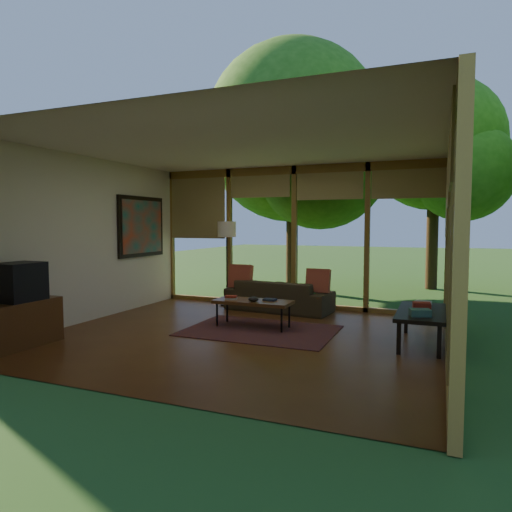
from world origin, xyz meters
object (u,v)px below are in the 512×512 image
at_px(media_cabinet, 20,323).
at_px(television, 19,282).
at_px(floor_lamp, 227,234).
at_px(side_console, 421,314).
at_px(coffee_table, 253,302).
at_px(sofa, 279,296).

bearing_deg(media_cabinet, television, 0.00).
bearing_deg(floor_lamp, side_console, -24.19).
bearing_deg(television, media_cabinet, 180.00).
xyz_separation_m(coffee_table, side_console, (2.45, -0.07, 0.02)).
bearing_deg(media_cabinet, side_console, 23.10).
relative_size(sofa, television, 3.52).
relative_size(media_cabinet, floor_lamp, 0.61).
xyz_separation_m(media_cabinet, side_console, (4.87, 2.08, 0.11)).
height_order(sofa, side_console, sofa).
relative_size(media_cabinet, side_console, 0.71).
relative_size(sofa, side_console, 1.38).
relative_size(sofa, coffee_table, 1.61).
xyz_separation_m(sofa, side_console, (2.53, -1.51, 0.13)).
distance_m(sofa, media_cabinet, 4.28).
distance_m(television, floor_lamp, 3.95).
xyz_separation_m(television, coffee_table, (2.40, 2.15, -0.46)).
distance_m(floor_lamp, side_console, 4.13).
height_order(media_cabinet, coffee_table, media_cabinet).
bearing_deg(floor_lamp, media_cabinet, -108.06).
bearing_deg(side_console, sofa, 149.18).
bearing_deg(television, side_console, 23.18).
xyz_separation_m(television, side_console, (4.85, 2.08, -0.44)).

